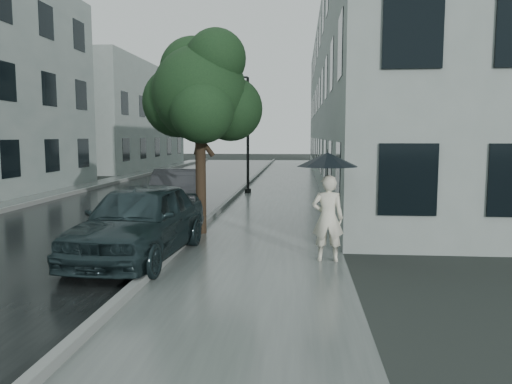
# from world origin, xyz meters

# --- Properties ---
(ground) EXTENTS (120.00, 120.00, 0.00)m
(ground) POSITION_xyz_m (0.00, 0.00, 0.00)
(ground) COLOR black
(ground) RESTS_ON ground
(sidewalk) EXTENTS (3.50, 60.00, 0.01)m
(sidewalk) POSITION_xyz_m (0.25, 12.00, 0.00)
(sidewalk) COLOR slate
(sidewalk) RESTS_ON ground
(kerb_near) EXTENTS (0.15, 60.00, 0.15)m
(kerb_near) POSITION_xyz_m (-1.57, 12.00, 0.07)
(kerb_near) COLOR slate
(kerb_near) RESTS_ON ground
(asphalt_road) EXTENTS (6.85, 60.00, 0.00)m
(asphalt_road) POSITION_xyz_m (-5.08, 12.00, 0.00)
(asphalt_road) COLOR black
(asphalt_road) RESTS_ON ground
(kerb_far) EXTENTS (0.15, 60.00, 0.15)m
(kerb_far) POSITION_xyz_m (-8.57, 12.00, 0.07)
(kerb_far) COLOR slate
(kerb_far) RESTS_ON ground
(sidewalk_far) EXTENTS (1.70, 60.00, 0.01)m
(sidewalk_far) POSITION_xyz_m (-9.50, 12.00, 0.00)
(sidewalk_far) COLOR #4C5451
(sidewalk_far) RESTS_ON ground
(building_near) EXTENTS (7.02, 36.00, 9.00)m
(building_near) POSITION_xyz_m (5.47, 19.50, 4.50)
(building_near) COLOR gray
(building_near) RESTS_ON ground
(building_far_b) EXTENTS (7.02, 18.00, 8.00)m
(building_far_b) POSITION_xyz_m (-13.77, 30.00, 4.00)
(building_far_b) COLOR gray
(building_far_b) RESTS_ON ground
(pedestrian) EXTENTS (0.65, 0.44, 1.73)m
(pedestrian) POSITION_xyz_m (1.63, 0.84, 0.87)
(pedestrian) COLOR beige
(pedestrian) RESTS_ON sidewalk
(umbrella) EXTENTS (1.41, 1.41, 1.29)m
(umbrella) POSITION_xyz_m (1.61, 0.87, 2.04)
(umbrella) COLOR black
(umbrella) RESTS_ON ground
(street_tree) EXTENTS (3.12, 2.83, 5.11)m
(street_tree) POSITION_xyz_m (-1.45, 3.55, 3.58)
(street_tree) COLOR #332619
(street_tree) RESTS_ON ground
(lamp_post) EXTENTS (0.85, 0.35, 5.10)m
(lamp_post) POSITION_xyz_m (-1.35, 12.57, 2.92)
(lamp_post) COLOR black
(lamp_post) RESTS_ON ground
(car_near) EXTENTS (2.11, 4.63, 1.54)m
(car_near) POSITION_xyz_m (-2.20, 0.81, 0.78)
(car_near) COLOR #19282B
(car_near) RESTS_ON ground
(car_far) EXTENTS (2.04, 4.45, 1.41)m
(car_far) POSITION_xyz_m (-2.91, 6.74, 0.71)
(car_far) COLOR #26282C
(car_far) RESTS_ON ground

